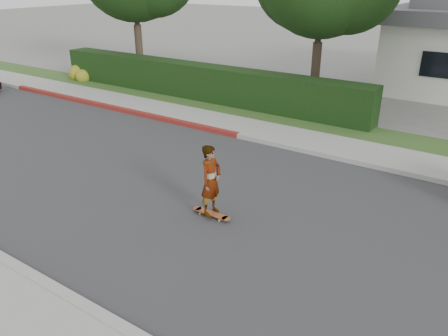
{
  "coord_description": "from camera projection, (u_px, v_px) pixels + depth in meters",
  "views": [
    {
      "loc": [
        8.09,
        -7.38,
        4.9
      ],
      "look_at": [
        3.22,
        -0.07,
        1.0
      ],
      "focal_mm": 35.0,
      "sensor_mm": 36.0,
      "label": 1
    }
  ],
  "objects": [
    {
      "name": "planting_strip",
      "position": [
        251.0,
        113.0,
        16.7
      ],
      "size": [
        60.0,
        1.6,
        0.1
      ],
      "primitive_type": "cube",
      "color": "#2D4C1E",
      "rests_on": "ground"
    },
    {
      "name": "skateboard",
      "position": [
        211.0,
        214.0,
        9.6
      ],
      "size": [
        0.97,
        0.2,
        0.09
      ],
      "rotation": [
        0.0,
        0.0,
        -0.01
      ],
      "color": "gold",
      "rests_on": "ground"
    },
    {
      "name": "road",
      "position": [
        126.0,
        174.0,
        11.7
      ],
      "size": [
        60.0,
        8.0,
        0.01
      ],
      "primitive_type": "cube",
      "color": "#2D2D30",
      "rests_on": "ground"
    },
    {
      "name": "sidewalk_far",
      "position": [
        228.0,
        124.0,
        15.48
      ],
      "size": [
        60.0,
        1.6,
        0.12
      ],
      "primitive_type": "cube",
      "color": "gray",
      "rests_on": "ground"
    },
    {
      "name": "skateboarder",
      "position": [
        211.0,
        181.0,
        9.28
      ],
      "size": [
        0.39,
        0.58,
        1.59
      ],
      "primitive_type": "imported",
      "rotation": [
        0.0,
        0.0,
        1.56
      ],
      "color": "white",
      "rests_on": "skateboard"
    },
    {
      "name": "curb_red_section",
      "position": [
        110.0,
        107.0,
        17.33
      ],
      "size": [
        12.0,
        0.21,
        0.15
      ],
      "primitive_type": "cube",
      "color": "maroon",
      "rests_on": "ground"
    },
    {
      "name": "flowering_shrub",
      "position": [
        80.0,
        74.0,
        21.77
      ],
      "size": [
        1.4,
        1.0,
        0.9
      ],
      "color": "#2D4C19",
      "rests_on": "ground"
    },
    {
      "name": "curb_far",
      "position": [
        213.0,
        130.0,
        14.79
      ],
      "size": [
        60.0,
        0.2,
        0.15
      ],
      "primitive_type": "cube",
      "color": "#9E9E99",
      "rests_on": "ground"
    },
    {
      "name": "ground",
      "position": [
        126.0,
        174.0,
        11.71
      ],
      "size": [
        120.0,
        120.0,
        0.0
      ],
      "primitive_type": "plane",
      "color": "slate",
      "rests_on": "ground"
    },
    {
      "name": "hedge",
      "position": [
        197.0,
        82.0,
        18.4
      ],
      "size": [
        15.0,
        1.0,
        1.5
      ],
      "primitive_type": "cube",
      "color": "black",
      "rests_on": "ground"
    }
  ]
}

